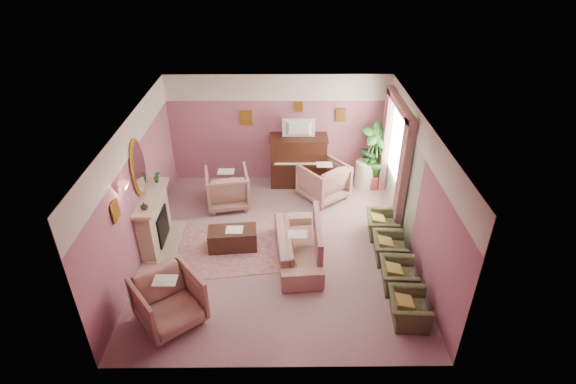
{
  "coord_description": "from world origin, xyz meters",
  "views": [
    {
      "loc": [
        0.15,
        -7.54,
        5.9
      ],
      "look_at": [
        0.22,
        0.4,
        1.11
      ],
      "focal_mm": 28.0,
      "sensor_mm": 36.0,
      "label": 1
    }
  ],
  "objects_px": {
    "coffee_table": "(233,239)",
    "olive_chair_b": "(398,273)",
    "piano": "(298,161)",
    "floral_armchair_left": "(227,186)",
    "television": "(299,127)",
    "sofa": "(297,241)",
    "side_table": "(365,174)",
    "olive_chair_a": "(409,305)",
    "floral_armchair_right": "(324,179)",
    "olive_chair_c": "(389,245)",
    "olive_chair_d": "(382,222)",
    "floral_armchair_front": "(168,298)"
  },
  "relations": [
    {
      "from": "piano",
      "to": "sofa",
      "type": "bearing_deg",
      "value": -91.88
    },
    {
      "from": "floral_armchair_left",
      "to": "side_table",
      "type": "distance_m",
      "value": 3.54
    },
    {
      "from": "floral_armchair_right",
      "to": "coffee_table",
      "type": "bearing_deg",
      "value": -135.51
    },
    {
      "from": "piano",
      "to": "side_table",
      "type": "distance_m",
      "value": 1.74
    },
    {
      "from": "piano",
      "to": "olive_chair_a",
      "type": "distance_m",
      "value": 5.04
    },
    {
      "from": "television",
      "to": "olive_chair_c",
      "type": "distance_m",
      "value": 3.72
    },
    {
      "from": "piano",
      "to": "floral_armchair_right",
      "type": "bearing_deg",
      "value": -48.87
    },
    {
      "from": "television",
      "to": "side_table",
      "type": "height_order",
      "value": "television"
    },
    {
      "from": "floral_armchair_left",
      "to": "olive_chair_d",
      "type": "bearing_deg",
      "value": -19.74
    },
    {
      "from": "coffee_table",
      "to": "olive_chair_a",
      "type": "distance_m",
      "value": 3.78
    },
    {
      "from": "coffee_table",
      "to": "floral_armchair_left",
      "type": "relative_size",
      "value": 0.98
    },
    {
      "from": "television",
      "to": "olive_chair_d",
      "type": "relative_size",
      "value": 1.04
    },
    {
      "from": "piano",
      "to": "television",
      "type": "height_order",
      "value": "television"
    },
    {
      "from": "floral_armchair_left",
      "to": "olive_chair_b",
      "type": "relative_size",
      "value": 1.33
    },
    {
      "from": "floral_armchair_front",
      "to": "olive_chair_d",
      "type": "distance_m",
      "value": 4.74
    },
    {
      "from": "piano",
      "to": "olive_chair_b",
      "type": "distance_m",
      "value": 4.28
    },
    {
      "from": "coffee_table",
      "to": "olive_chair_c",
      "type": "distance_m",
      "value": 3.22
    },
    {
      "from": "coffee_table",
      "to": "floral_armchair_front",
      "type": "height_order",
      "value": "floral_armchair_front"
    },
    {
      "from": "floral_armchair_left",
      "to": "floral_armchair_right",
      "type": "bearing_deg",
      "value": 8.05
    },
    {
      "from": "coffee_table",
      "to": "olive_chair_a",
      "type": "xyz_separation_m",
      "value": [
        3.19,
        -2.03,
        0.11
      ]
    },
    {
      "from": "floral_armchair_left",
      "to": "olive_chair_a",
      "type": "distance_m",
      "value": 5.08
    },
    {
      "from": "sofa",
      "to": "floral_armchair_right",
      "type": "height_order",
      "value": "floral_armchair_right"
    },
    {
      "from": "olive_chair_b",
      "to": "olive_chair_d",
      "type": "xyz_separation_m",
      "value": [
        0.0,
        1.64,
        0.0
      ]
    },
    {
      "from": "floral_armchair_front",
      "to": "olive_chair_d",
      "type": "xyz_separation_m",
      "value": [
        4.05,
        2.45,
        -0.18
      ]
    },
    {
      "from": "floral_armchair_left",
      "to": "piano",
      "type": "bearing_deg",
      "value": 30.55
    },
    {
      "from": "television",
      "to": "olive_chair_b",
      "type": "height_order",
      "value": "television"
    },
    {
      "from": "olive_chair_a",
      "to": "floral_armchair_left",
      "type": "bearing_deg",
      "value": 133.11
    },
    {
      "from": "coffee_table",
      "to": "olive_chair_d",
      "type": "xyz_separation_m",
      "value": [
        3.19,
        0.43,
        0.11
      ]
    },
    {
      "from": "olive_chair_c",
      "to": "side_table",
      "type": "xyz_separation_m",
      "value": [
        -0.04,
        2.93,
        0.02
      ]
    },
    {
      "from": "coffee_table",
      "to": "sofa",
      "type": "xyz_separation_m",
      "value": [
        1.34,
        -0.35,
        0.19
      ]
    },
    {
      "from": "coffee_table",
      "to": "floral_armchair_left",
      "type": "bearing_deg",
      "value": 99.35
    },
    {
      "from": "floral_armchair_right",
      "to": "floral_armchair_left",
      "type": "bearing_deg",
      "value": -171.95
    },
    {
      "from": "coffee_table",
      "to": "floral_armchair_left",
      "type": "distance_m",
      "value": 1.72
    },
    {
      "from": "television",
      "to": "floral_armchair_front",
      "type": "height_order",
      "value": "television"
    },
    {
      "from": "piano",
      "to": "sofa",
      "type": "height_order",
      "value": "piano"
    },
    {
      "from": "floral_armchair_right",
      "to": "olive_chair_d",
      "type": "xyz_separation_m",
      "value": [
        1.15,
        -1.57,
        -0.18
      ]
    },
    {
      "from": "floral_armchair_front",
      "to": "olive_chair_b",
      "type": "distance_m",
      "value": 4.13
    },
    {
      "from": "side_table",
      "to": "coffee_table",
      "type": "bearing_deg",
      "value": -141.12
    },
    {
      "from": "olive_chair_c",
      "to": "sofa",
      "type": "bearing_deg",
      "value": 178.89
    },
    {
      "from": "piano",
      "to": "olive_chair_d",
      "type": "relative_size",
      "value": 1.83
    },
    {
      "from": "coffee_table",
      "to": "olive_chair_b",
      "type": "distance_m",
      "value": 3.41
    },
    {
      "from": "sofa",
      "to": "floral_armchair_right",
      "type": "distance_m",
      "value": 2.46
    },
    {
      "from": "television",
      "to": "floral_armchair_right",
      "type": "relative_size",
      "value": 0.78
    },
    {
      "from": "olive_chair_b",
      "to": "olive_chair_c",
      "type": "height_order",
      "value": "same"
    },
    {
      "from": "olive_chair_a",
      "to": "side_table",
      "type": "bearing_deg",
      "value": 90.46
    },
    {
      "from": "coffee_table",
      "to": "sofa",
      "type": "relative_size",
      "value": 0.48
    },
    {
      "from": "floral_armchair_front",
      "to": "olive_chair_a",
      "type": "bearing_deg",
      "value": -0.07
    },
    {
      "from": "floral_armchair_left",
      "to": "floral_armchair_front",
      "type": "xyz_separation_m",
      "value": [
        -0.58,
        -3.7,
        0.0
      ]
    },
    {
      "from": "sofa",
      "to": "floral_armchair_right",
      "type": "xyz_separation_m",
      "value": [
        0.7,
        2.36,
        0.09
      ]
    },
    {
      "from": "television",
      "to": "sofa",
      "type": "xyz_separation_m",
      "value": [
        -0.1,
        -2.99,
        -1.18
      ]
    }
  ]
}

